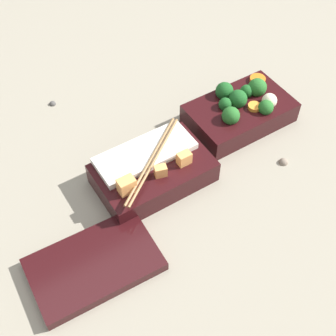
{
  "coord_description": "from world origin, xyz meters",
  "views": [
    {
      "loc": [
        0.36,
        0.49,
        0.7
      ],
      "look_at": [
        0.08,
        0.04,
        0.05
      ],
      "focal_mm": 50.0,
      "sensor_mm": 36.0,
      "label": 1
    }
  ],
  "objects": [
    {
      "name": "bento_tray_vegetable",
      "position": [
        -0.14,
        -0.02,
        0.03
      ],
      "size": [
        0.21,
        0.13,
        0.08
      ],
      "color": "black",
      "rests_on": "ground_plane"
    },
    {
      "name": "pebble_1",
      "position": [
        0.17,
        -0.28,
        0.0
      ],
      "size": [
        0.01,
        0.01,
        0.01
      ],
      "primitive_type": "sphere",
      "color": "#474442",
      "rests_on": "ground_plane"
    },
    {
      "name": "pebble_0",
      "position": [
        -0.14,
        0.12,
        0.0
      ],
      "size": [
        0.02,
        0.02,
        0.02
      ],
      "primitive_type": "sphere",
      "color": "#7A6B5B",
      "rests_on": "ground_plane"
    },
    {
      "name": "bento_lid",
      "position": [
        0.27,
        0.12,
        0.01
      ],
      "size": [
        0.21,
        0.14,
        0.02
      ],
      "primitive_type": "cube",
      "rotation": [
        0.0,
        0.0,
        -0.05
      ],
      "color": "black",
      "rests_on": "ground_plane"
    },
    {
      "name": "bento_tray_rice",
      "position": [
        0.1,
        0.02,
        0.03
      ],
      "size": [
        0.21,
        0.14,
        0.08
      ],
      "color": "black",
      "rests_on": "ground_plane"
    },
    {
      "name": "ground_plane",
      "position": [
        0.0,
        0.0,
        0.0
      ],
      "size": [
        3.0,
        3.0,
        0.0
      ],
      "primitive_type": "plane",
      "color": "gray"
    }
  ]
}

